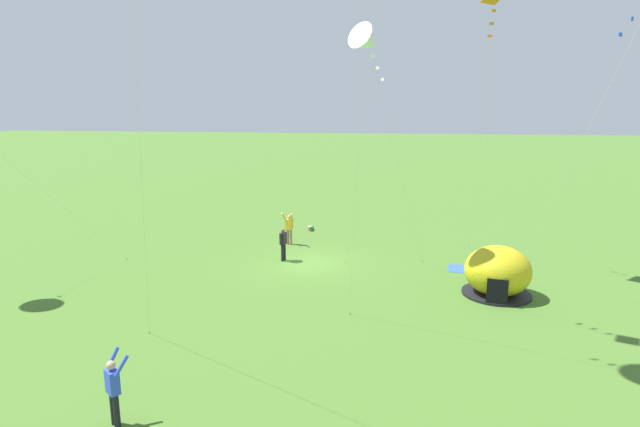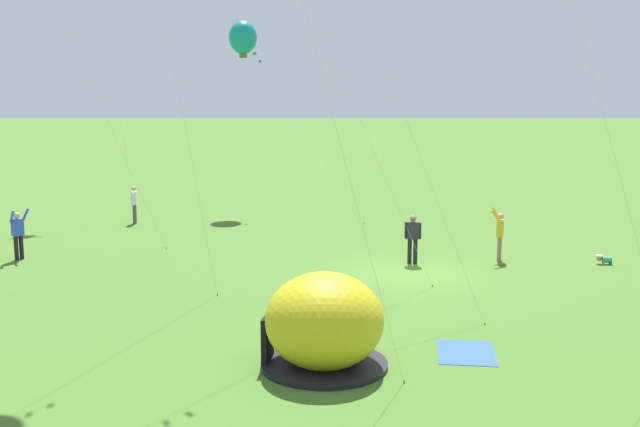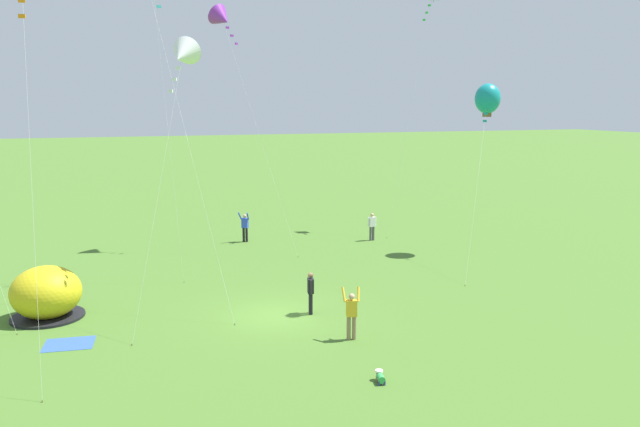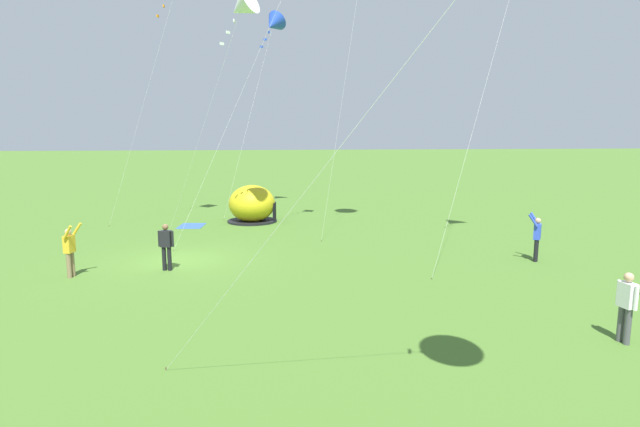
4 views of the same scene
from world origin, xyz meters
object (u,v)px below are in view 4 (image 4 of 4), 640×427
(person_watching_sky, at_px, (626,304))
(kite_white, at_px, (242,7))
(person_center_field, at_px, (537,236))
(person_flying_kite, at_px, (70,249))
(kite_blue, at_px, (273,24))
(popup_tent, at_px, (252,205))
(person_strolling, at_px, (166,245))

(person_watching_sky, xyz_separation_m, kite_white, (-12.48, -8.95, 9.34))
(person_watching_sky, relative_size, person_center_field, 0.91)
(person_watching_sky, bearing_deg, person_flying_kite, -117.04)
(kite_blue, bearing_deg, popup_tent, -20.20)
(kite_white, bearing_deg, popup_tent, 177.46)
(person_watching_sky, distance_m, person_flying_kite, 16.80)
(person_watching_sky, height_order, person_flying_kite, person_flying_kite)
(kite_blue, distance_m, kite_white, 10.03)
(popup_tent, xyz_separation_m, person_center_field, (10.57, 10.98, 0.00))
(kite_blue, xyz_separation_m, kite_white, (9.77, -1.77, -1.40))
(kite_blue, bearing_deg, person_watching_sky, 17.88)
(person_center_field, distance_m, kite_white, 15.40)
(person_flying_kite, relative_size, kite_blue, 0.15)
(person_flying_kite, relative_size, person_strolling, 1.10)
(popup_tent, xyz_separation_m, person_strolling, (10.01, -3.11, -0.03))
(person_center_field, bearing_deg, person_strolling, -92.29)
(person_center_field, height_order, kite_blue, kite_blue)
(person_flying_kite, distance_m, kite_white, 12.09)
(person_center_field, bearing_deg, person_watching_sky, -16.79)
(person_center_field, height_order, person_strolling, person_center_field)
(person_strolling, bearing_deg, kite_white, 146.80)
(person_flying_kite, relative_size, kite_white, 0.17)
(popup_tent, bearing_deg, kite_white, -2.54)
(kite_blue, bearing_deg, kite_white, -10.28)
(popup_tent, bearing_deg, person_strolling, -17.27)
(popup_tent, height_order, person_center_field, popup_tent)
(person_flying_kite, xyz_separation_m, person_strolling, (-0.47, 3.15, -0.03))
(person_strolling, xyz_separation_m, kite_white, (-4.37, 2.86, 9.34))
(person_flying_kite, distance_m, kite_blue, 19.71)
(kite_blue, height_order, kite_white, kite_blue)
(kite_blue, bearing_deg, person_flying_kite, -28.03)
(person_flying_kite, height_order, kite_blue, kite_blue)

